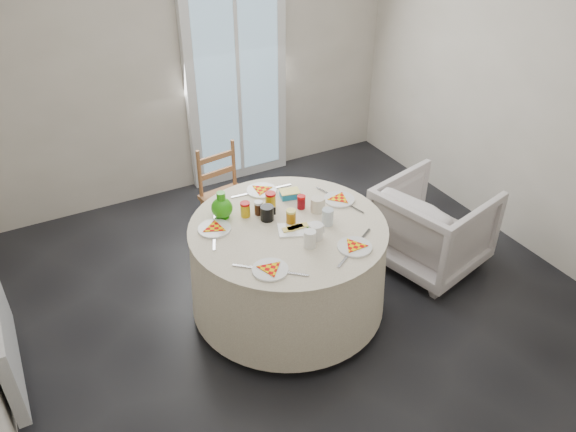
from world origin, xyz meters
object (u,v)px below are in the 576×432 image
armchair (433,222)px  green_pitcher (221,198)px  wooden_chair (228,192)px  table (288,267)px  radiator (4,335)px

armchair → green_pitcher: bearing=62.8°
wooden_chair → green_pitcher: (-0.31, -0.68, 0.40)m
table → wooden_chair: (-0.03, 0.99, 0.09)m
wooden_chair → green_pitcher: 0.85m
table → wooden_chair: wooden_chair is taller
radiator → armchair: (3.07, -0.30, 0.01)m
table → armchair: (1.25, -0.07, 0.02)m
green_pitcher → radiator: bearing=-170.7°
table → wooden_chair: 0.99m
radiator → table: 1.84m
table → armchair: armchair is taller
table → armchair: 1.25m
wooden_chair → green_pitcher: bearing=-122.8°
table → green_pitcher: (-0.34, 0.31, 0.49)m
radiator → armchair: armchair is taller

